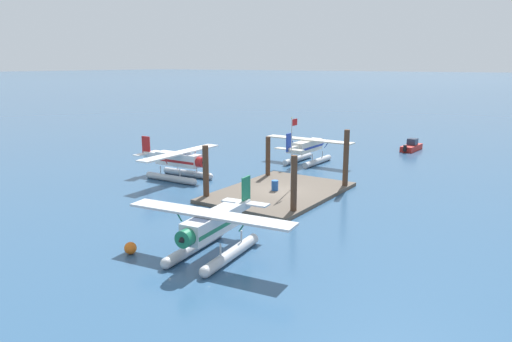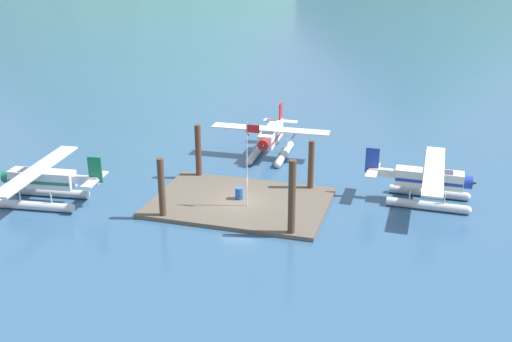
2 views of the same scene
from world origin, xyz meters
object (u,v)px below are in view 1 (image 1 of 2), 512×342
Objects in this scene: mooring_buoy at (130,248)px; seaplane_silver_port_aft at (212,230)px; seaplane_cream_stbd_fwd at (308,149)px; seaplane_white_bow_centre at (179,163)px; flagpole at (292,145)px; fuel_drum at (275,185)px; boat_red_open_se at (412,147)px.

mooring_buoy is 0.07× the size of seaplane_silver_port_aft.
mooring_buoy is 0.07× the size of seaplane_cream_stbd_fwd.
seaplane_silver_port_aft is (-13.24, -14.68, 0.00)m from seaplane_white_bow_centre.
seaplane_cream_stbd_fwd is at bearing 16.44° from seaplane_silver_port_aft.
mooring_buoy is at bearing 120.91° from seaplane_silver_port_aft.
seaplane_silver_port_aft is (-14.75, -3.09, -2.59)m from flagpole.
seaplane_silver_port_aft is (-26.99, -7.97, 0.00)m from seaplane_cream_stbd_fwd.
boat_red_open_se reaches higher than fuel_drum.
mooring_buoy is at bearing -146.21° from seaplane_white_bow_centre.
flagpole reaches higher than seaplane_cream_stbd_fwd.
seaplane_white_bow_centre is (-0.46, 10.55, 0.84)m from fuel_drum.
flagpole is 1.27× the size of boat_red_open_se.
seaplane_cream_stbd_fwd is (13.30, 3.84, 0.84)m from fuel_drum.
flagpole reaches higher than mooring_buoy.
boat_red_open_se is at bearing -26.38° from seaplane_white_bow_centre.
seaplane_silver_port_aft reaches higher than fuel_drum.
seaplane_white_bow_centre is at bearing 153.62° from boat_red_open_se.
seaplane_silver_port_aft reaches higher than boat_red_open_se.
seaplane_white_bow_centre is 2.13× the size of boat_red_open_se.
mooring_buoy is 29.75m from seaplane_cream_stbd_fwd.
boat_red_open_se is (26.84, -2.48, -3.68)m from flagpole.
seaplane_cream_stbd_fwd is (13.76, -6.71, 0.00)m from seaplane_white_bow_centre.
seaplane_cream_stbd_fwd is (29.48, 3.81, 1.21)m from mooring_buoy.
fuel_drum is 0.08× the size of seaplane_white_bow_centre.
fuel_drum is at bearing -163.90° from seaplane_cream_stbd_fwd.
mooring_buoy is (-17.24, 1.07, -3.80)m from flagpole.
seaplane_white_bow_centre is (-1.52, 11.59, -2.59)m from flagpole.
seaplane_cream_stbd_fwd and seaplane_silver_port_aft have the same top height.
seaplane_white_bow_centre is at bearing 92.49° from fuel_drum.
seaplane_white_bow_centre reaches higher than boat_red_open_se.
flagpole is 11.97m from seaplane_white_bow_centre.
seaplane_white_bow_centre and seaplane_cream_stbd_fwd have the same top height.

